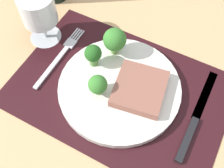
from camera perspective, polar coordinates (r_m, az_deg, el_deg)
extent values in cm
cube|color=tan|center=(61.36, 1.49, -2.04)|extent=(140.00, 110.00, 3.00)
cube|color=black|center=(59.92, 1.52, -1.27)|extent=(45.81, 31.32, 0.30)
cylinder|color=silver|center=(59.10, 1.55, -0.81)|extent=(26.18, 26.18, 1.60)
cube|color=#8C5647|center=(57.17, 5.75, -0.95)|extent=(11.84, 12.49, 2.06)
cylinder|color=#5B8942|center=(60.97, -3.80, 4.86)|extent=(1.89, 1.89, 2.00)
sphere|color=#235B1E|center=(58.89, -3.94, 6.35)|extent=(3.77, 3.77, 3.77)
cylinder|color=#6B994C|center=(62.67, 0.54, 7.24)|extent=(1.70, 1.70, 2.19)
sphere|color=#387A2D|center=(60.14, 0.57, 9.18)|extent=(5.11, 5.11, 5.11)
cylinder|color=#6B994C|center=(57.11, -2.86, -1.33)|extent=(1.45, 1.45, 1.41)
sphere|color=#387A2D|center=(55.06, -2.96, -0.09)|extent=(3.95, 3.95, 3.95)
cube|color=silver|center=(64.20, -12.33, 3.49)|extent=(1.00, 13.00, 0.50)
cube|color=silver|center=(67.64, -8.61, 8.32)|extent=(2.40, 2.60, 0.40)
cube|color=silver|center=(69.58, -7.85, 10.34)|extent=(0.30, 3.60, 0.35)
cube|color=silver|center=(69.32, -7.43, 10.17)|extent=(0.30, 3.60, 0.35)
cube|color=silver|center=(69.07, -7.00, 10.01)|extent=(0.30, 3.60, 0.35)
cube|color=silver|center=(68.83, -6.57, 9.84)|extent=(0.30, 3.60, 0.35)
cube|color=black|center=(56.51, 15.24, -10.96)|extent=(1.40, 10.00, 0.80)
cube|color=silver|center=(62.34, 18.72, -2.02)|extent=(1.80, 13.00, 0.30)
cylinder|color=silver|center=(70.66, -13.47, 9.56)|extent=(7.53, 7.53, 0.40)
cylinder|color=silver|center=(68.56, -13.96, 11.13)|extent=(0.80, 0.80, 5.38)
cylinder|color=silver|center=(64.39, -15.10, 14.72)|extent=(7.99, 7.99, 6.68)
cylinder|color=#560C19|center=(65.56, -14.76, 13.65)|extent=(7.03, 7.03, 3.23)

